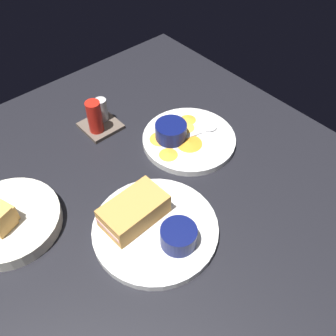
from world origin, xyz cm
name	(u,v)px	position (x,y,z in cm)	size (l,w,h in cm)	color
ground_plane	(136,226)	(0.00, 0.00, -1.50)	(110.00, 110.00, 3.00)	black
plate_sandwich_main	(155,229)	(1.73, -4.36, 0.80)	(25.07, 25.07, 1.60)	silver
sandwich_half_near	(134,210)	(0.05, 0.10, 4.00)	(13.56, 8.18, 4.80)	#C68C42
ramekin_dark_sauce	(179,236)	(2.86, -9.88, 3.76)	(7.00, 7.00, 4.04)	#0C144C
spoon_by_dark_ramekin	(161,221)	(3.30, -4.34, 1.96)	(2.44, 9.94, 0.80)	silver
plate_chips_companion	(189,140)	(24.54, 10.06, 0.80)	(22.77, 22.77, 1.60)	silver
ramekin_light_gravy	(171,131)	(21.12, 12.90, 3.80)	(7.62, 7.62, 4.11)	#0C144C
spoon_by_gravy_ramekin	(206,130)	(29.25, 8.88, 1.96)	(9.92, 3.83, 0.80)	silver
plantain_chip_scatter	(179,137)	(22.43, 11.47, 1.90)	(17.39, 12.76, 0.60)	gold
bread_basket_rear	(6,220)	(-19.91, 15.98, 2.31)	(20.58, 20.58, 7.99)	silver
condiment_caddy	(98,118)	(10.83, 28.69, 3.41)	(9.00, 9.00, 9.50)	brown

